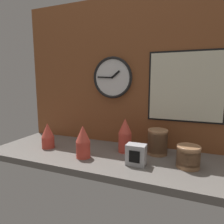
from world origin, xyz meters
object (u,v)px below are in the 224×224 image
object	(u,v)px
bowl_stack_right	(158,141)
napkin_dispenser	(136,155)
cup_stack_left	(48,136)
cup_stack_center_right	(125,135)
bowl_stack_far_right	(188,156)
cup_stack_center	(83,142)
wall_clock	(112,78)
menu_board	(186,87)

from	to	relation	value
bowl_stack_right	napkin_dispenser	size ratio (longest dim) A/B	1.39
cup_stack_left	bowl_stack_right	distance (cm)	75.34
cup_stack_center_right	bowl_stack_far_right	distance (cm)	41.01
cup_stack_left	napkin_dispenser	bearing A→B (deg)	-4.15
cup_stack_left	bowl_stack_far_right	size ratio (longest dim) A/B	1.37
bowl_stack_right	napkin_dispenser	distance (cm)	22.68
cup_stack_center	bowl_stack_far_right	bearing A→B (deg)	8.62
cup_stack_center	wall_clock	bearing A→B (deg)	81.16
bowl_stack_far_right	bowl_stack_right	world-z (taller)	bowl_stack_right
cup_stack_center_right	menu_board	xyz separation A→B (cm)	(35.22, 16.57, 31.60)
cup_stack_center	menu_board	xyz separation A→B (cm)	(55.86, 35.59, 32.86)
cup_stack_center_right	napkin_dispenser	world-z (taller)	cup_stack_center_right
cup_stack_left	cup_stack_center_right	bearing A→B (deg)	13.09
cup_stack_left	bowl_stack_right	world-z (taller)	cup_stack_left
cup_stack_left	menu_board	bearing A→B (deg)	18.13
cup_stack_center	wall_clock	world-z (taller)	wall_clock
bowl_stack_right	wall_clock	xyz separation A→B (cm)	(-35.89, 11.82, 40.49)
cup_stack_left	bowl_stack_right	xyz separation A→B (cm)	(73.59, 16.16, -0.27)
bowl_stack_right	napkin_dispenser	world-z (taller)	bowl_stack_right
menu_board	cup_stack_center_right	bearing A→B (deg)	-154.81
bowl_stack_right	menu_board	distance (cm)	39.46
cup_stack_center	bowl_stack_right	size ratio (longest dim) A/B	1.23
cup_stack_center	bowl_stack_far_right	size ratio (longest dim) A/B	1.56
cup_stack_center_right	wall_clock	distance (cm)	43.57
bowl_stack_far_right	menu_board	bearing A→B (deg)	99.18
cup_stack_center_right	menu_board	bearing A→B (deg)	25.19
wall_clock	bowl_stack_right	bearing A→B (deg)	-18.23
cup_stack_center	menu_board	distance (cm)	73.94
cup_stack_left	wall_clock	size ratio (longest dim) A/B	0.58
napkin_dispenser	cup_stack_left	bearing A→B (deg)	175.85
bowl_stack_far_right	wall_clock	size ratio (longest dim) A/B	0.42
cup_stack_center	menu_board	size ratio (longest dim) A/B	0.42
bowl_stack_far_right	menu_board	distance (cm)	45.26
wall_clock	menu_board	world-z (taller)	menu_board
cup_stack_center	cup_stack_center_right	distance (cm)	28.10
cup_stack_center_right	bowl_stack_right	size ratio (longest dim) A/B	1.38
wall_clock	napkin_dispenser	xyz separation A→B (cm)	(27.47, -32.71, -43.12)
cup_stack_center_right	napkin_dispenser	bearing A→B (deg)	-54.32
bowl_stack_far_right	cup_stack_center_right	bearing A→B (deg)	165.92
cup_stack_center_right	wall_clock	bearing A→B (deg)	134.19
napkin_dispenser	bowl_stack_far_right	bearing A→B (deg)	14.64
bowl_stack_far_right	napkin_dispenser	size ratio (longest dim) A/B	1.09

